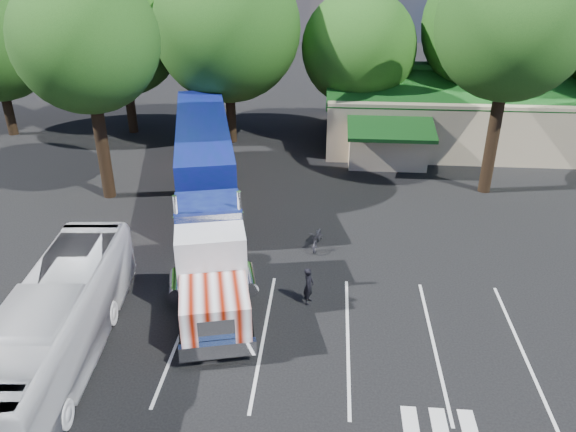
# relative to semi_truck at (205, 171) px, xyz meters

# --- Properties ---
(ground) EXTENTS (120.00, 120.00, 0.00)m
(ground) POSITION_rel_semi_truck_xyz_m (4.23, -3.95, -2.63)
(ground) COLOR black
(ground) RESTS_ON ground
(event_hall) EXTENTS (24.20, 14.12, 5.55)m
(event_hall) POSITION_rel_semi_truck_xyz_m (17.97, 13.86, -0.42)
(event_hall) COLOR #BAAA8A
(event_hall) RESTS_ON ground
(tree_row_b) EXTENTS (8.40, 8.40, 11.35)m
(tree_row_b) POSITION_rel_semi_truck_xyz_m (-8.77, 13.85, 4.50)
(tree_row_b) COLOR black
(tree_row_b) RESTS_ON ground
(tree_row_c) EXTENTS (10.00, 10.00, 13.05)m
(tree_row_c) POSITION_rel_semi_truck_xyz_m (-0.77, 12.25, 5.41)
(tree_row_c) COLOR black
(tree_row_c) RESTS_ON ground
(tree_row_d) EXTENTS (8.00, 8.00, 10.60)m
(tree_row_d) POSITION_rel_semi_truck_xyz_m (8.23, 13.55, 3.95)
(tree_row_d) COLOR black
(tree_row_d) RESTS_ON ground
(tree_row_e) EXTENTS (9.60, 9.60, 12.90)m
(tree_row_e) POSITION_rel_semi_truck_xyz_m (17.23, 14.05, 5.46)
(tree_row_e) COLOR black
(tree_row_e) RESTS_ON ground
(tree_near_left) EXTENTS (7.60, 7.60, 12.65)m
(tree_near_left) POSITION_rel_semi_truck_xyz_m (-6.27, 2.05, 6.18)
(tree_near_left) COLOR black
(tree_near_left) RESTS_ON ground
(tree_near_right) EXTENTS (8.00, 8.00, 13.50)m
(tree_near_right) POSITION_rel_semi_truck_xyz_m (15.73, 4.55, 6.83)
(tree_near_right) COLOR black
(tree_near_right) RESTS_ON ground
(semi_truck) EXTENTS (7.86, 22.20, 4.65)m
(semi_truck) POSITION_rel_semi_truck_xyz_m (0.00, 0.00, 0.00)
(semi_truck) COLOR black
(semi_truck) RESTS_ON ground
(woman) EXTENTS (0.52, 0.67, 1.64)m
(woman) POSITION_rel_semi_truck_xyz_m (5.83, -7.64, -1.81)
(woman) COLOR black
(woman) RESTS_ON ground
(bicycle) EXTENTS (0.92, 1.96, 0.99)m
(bicycle) POSITION_rel_semi_truck_xyz_m (6.03, -2.95, -2.13)
(bicycle) COLOR black
(bicycle) RESTS_ON ground
(tour_bus) EXTENTS (3.57, 11.47, 3.14)m
(tour_bus) POSITION_rel_semi_truck_xyz_m (-2.77, -11.95, -1.06)
(tour_bus) COLOR silver
(tour_bus) RESTS_ON ground
(silver_sedan) EXTENTS (4.62, 1.89, 1.49)m
(silver_sedan) POSITION_rel_semi_truck_xyz_m (13.77, 10.05, -1.88)
(silver_sedan) COLOR #97999E
(silver_sedan) RESTS_ON ground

